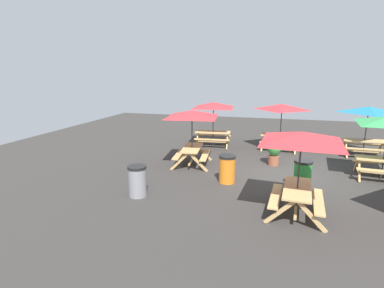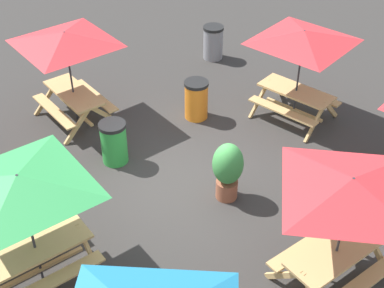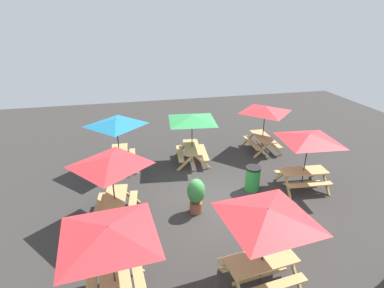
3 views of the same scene
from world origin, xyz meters
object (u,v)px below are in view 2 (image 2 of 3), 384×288
at_px(trash_bin_orange, 196,99).
at_px(trash_bin_green, 114,142).
at_px(picnic_table_1, 303,43).
at_px(picnic_table_4, 350,194).
at_px(potted_plant_0, 228,169).
at_px(trash_bin_gray, 213,42).
at_px(picnic_table_2, 21,191).
at_px(picnic_table_5, 66,45).

bearing_deg(trash_bin_orange, trash_bin_green, 1.35).
relative_size(picnic_table_1, picnic_table_4, 1.20).
distance_m(picnic_table_1, picnic_table_4, 5.05).
xyz_separation_m(trash_bin_green, potted_plant_0, (-0.94, 2.48, 0.23)).
xyz_separation_m(trash_bin_green, trash_bin_orange, (-2.49, -0.06, 0.00)).
xyz_separation_m(trash_bin_orange, potted_plant_0, (1.56, 2.54, 0.23)).
bearing_deg(trash_bin_gray, picnic_table_2, 25.63).
xyz_separation_m(picnic_table_2, trash_bin_gray, (-7.85, -3.77, -1.49)).
bearing_deg(trash_bin_green, picnic_table_4, 97.54).
bearing_deg(picnic_table_1, trash_bin_orange, -139.86).
relative_size(picnic_table_1, trash_bin_orange, 2.87).
xyz_separation_m(picnic_table_1, picnic_table_4, (3.54, 3.60, 0.00)).
height_order(picnic_table_2, picnic_table_5, same).
bearing_deg(picnic_table_4, trash_bin_gray, -115.07).
bearing_deg(picnic_table_5, trash_bin_gray, 94.72).
bearing_deg(potted_plant_0, trash_bin_gray, -132.16).
height_order(picnic_table_1, trash_bin_orange, picnic_table_1).
distance_m(trash_bin_gray, trash_bin_orange, 3.16).
relative_size(picnic_table_2, potted_plant_0, 2.18).
xyz_separation_m(picnic_table_1, trash_bin_orange, (1.73, -1.64, -1.49)).
bearing_deg(picnic_table_1, potted_plant_0, -81.11).
distance_m(picnic_table_1, trash_bin_orange, 2.81).
height_order(picnic_table_1, picnic_table_4, same).
bearing_deg(picnic_table_1, trash_bin_gray, 161.50).
distance_m(trash_bin_green, trash_bin_orange, 2.50).
bearing_deg(potted_plant_0, picnic_table_2, -10.56).
bearing_deg(potted_plant_0, trash_bin_orange, -121.49).
height_order(picnic_table_1, picnic_table_2, same).
bearing_deg(picnic_table_5, potted_plant_0, 12.77).
relative_size(picnic_table_2, trash_bin_green, 2.87).
relative_size(trash_bin_orange, potted_plant_0, 0.76).
distance_m(trash_bin_orange, potted_plant_0, 2.99).
xyz_separation_m(picnic_table_4, trash_bin_orange, (-1.81, -5.24, -1.49)).
xyz_separation_m(picnic_table_4, picnic_table_5, (0.39, -7.16, 0.00)).
height_order(picnic_table_5, trash_bin_green, picnic_table_5).
relative_size(picnic_table_2, trash_bin_gray, 2.87).
relative_size(picnic_table_5, trash_bin_gray, 2.88).
bearing_deg(potted_plant_0, picnic_table_1, -164.70).
relative_size(picnic_table_5, potted_plant_0, 2.19).
bearing_deg(potted_plant_0, trash_bin_green, -69.25).
bearing_deg(picnic_table_2, trash_bin_gray, -148.54).
relative_size(picnic_table_1, picnic_table_5, 1.00).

